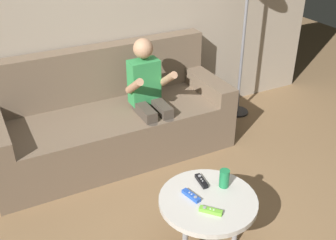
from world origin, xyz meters
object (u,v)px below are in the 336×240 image
Objects in this scene: game_remote_black_near_edge at (201,181)px; game_remote_lime_far_corner at (211,211)px; game_remote_blue_center at (191,196)px; couch at (110,121)px; person_seated_on_couch at (149,94)px; coffee_table at (208,203)px; soda_can at (224,178)px.

game_remote_black_near_edge and game_remote_lime_far_corner have the same top height.
game_remote_blue_center is at bearing -143.95° from game_remote_black_near_edge.
couch is 1.99× the size of person_seated_on_couch.
game_remote_blue_center is (-0.25, -1.15, -0.16)m from person_seated_on_couch.
game_remote_lime_far_corner is at bearing -79.03° from game_remote_blue_center.
coffee_table is 4.28× the size of game_remote_blue_center.
game_remote_blue_center is (-0.13, -0.10, 0.00)m from game_remote_black_near_edge.
game_remote_blue_center is 1.18× the size of soda_can.
game_remote_lime_far_corner is (-0.22, -1.32, -0.16)m from person_seated_on_couch.
game_remote_blue_center is (-0.09, 0.06, 0.05)m from coffee_table.
game_remote_black_near_edge reaches higher than coffee_table.
coffee_table is at bearing 64.85° from game_remote_lime_far_corner.
soda_can is at bearing -77.66° from couch.
couch is 3.36× the size of coffee_table.
couch is at bearing 92.11° from game_remote_blue_center.
game_remote_lime_far_corner reaches higher than coffee_table.
person_seated_on_couch is 7.23× the size of game_remote_blue_center.
soda_can is (-0.01, -1.15, -0.11)m from person_seated_on_couch.
coffee_table is 5.07× the size of soda_can.
person_seated_on_couch reaches higher than couch.
game_remote_blue_center is 0.18m from game_remote_lime_far_corner.
person_seated_on_couch is at bearing 82.32° from coffee_table.
coffee_table is 0.19m from soda_can.
coffee_table is 0.14m from game_remote_lime_far_corner.
soda_can is (0.29, -1.34, 0.18)m from couch.
couch is at bearing 93.13° from game_remote_lime_far_corner.
soda_can is at bearing 20.46° from coffee_table.
couch is 1.35m from game_remote_blue_center.
soda_can is at bearing -90.30° from person_seated_on_couch.
soda_can reaches higher than game_remote_lime_far_corner.
person_seated_on_couch is 1.07m from game_remote_black_near_edge.
game_remote_lime_far_corner is 0.28m from soda_can.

